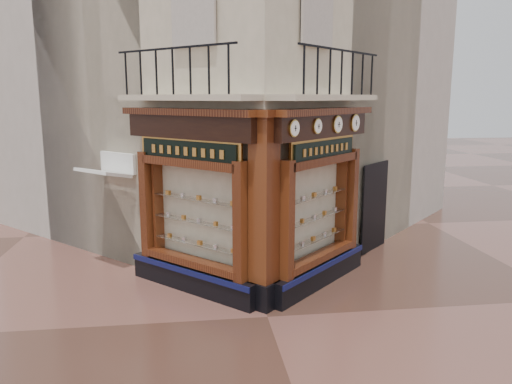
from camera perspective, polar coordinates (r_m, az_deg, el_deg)
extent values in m
plane|color=#442920|center=(10.01, 1.32, -14.08)|extent=(80.00, 80.00, 0.00)
cube|color=beige|center=(15.30, -2.25, 17.51)|extent=(11.31, 11.31, 12.00)
cube|color=#BDB1A4|center=(17.68, -11.29, 14.79)|extent=(11.31, 11.31, 11.00)
cube|color=#BDB1A4|center=(18.07, 5.12, 14.86)|extent=(11.31, 11.31, 11.00)
cube|color=black|center=(11.22, -7.27, -9.81)|extent=(2.72, 2.72, 0.55)
cube|color=#0C103F|center=(11.02, -8.00, -9.03)|extent=(2.50, 2.50, 0.12)
cube|color=#341209|center=(9.87, -1.68, -3.48)|extent=(0.37, 0.37, 2.45)
cube|color=#341209|center=(11.80, -12.28, -1.36)|extent=(0.37, 0.37, 2.45)
cube|color=beige|center=(11.02, -6.24, -2.16)|extent=(1.80, 1.80, 2.10)
cube|color=black|center=(10.54, -7.62, 7.39)|extent=(2.69, 2.69, 0.50)
cube|color=#341209|center=(10.48, -7.94, 9.06)|extent=(2.86, 2.86, 0.14)
cube|color=black|center=(11.57, 7.28, -9.16)|extent=(2.72, 2.72, 0.55)
cube|color=#0C103F|center=(11.42, 8.14, -8.33)|extent=(2.50, 2.50, 0.12)
cube|color=#341209|center=(10.00, 3.41, -3.31)|extent=(0.37, 0.37, 2.45)
cube|color=#341209|center=(12.36, 10.73, -0.75)|extent=(0.37, 0.37, 2.45)
cube|color=beige|center=(11.32, 6.02, -1.80)|extent=(1.80, 1.80, 2.10)
cube|color=black|center=(10.91, 7.61, 7.51)|extent=(2.69, 2.69, 0.50)
cube|color=#341209|center=(10.86, 7.97, 9.12)|extent=(2.86, 2.86, 0.14)
cube|color=black|center=(10.35, 0.90, -11.54)|extent=(0.78, 0.78, 0.55)
cube|color=#341209|center=(9.78, 0.93, -1.05)|extent=(0.64, 0.64, 3.50)
cube|color=#341209|center=(9.58, 0.96, 9.01)|extent=(0.85, 0.85, 0.14)
cube|color=beige|center=(10.46, -8.06, 10.64)|extent=(2.97, 2.97, 0.12)
cube|color=black|center=(10.28, -9.57, 15.91)|extent=(2.36, 2.36, 0.04)
cube|color=beige|center=(10.85, 8.10, 10.65)|extent=(2.97, 2.97, 0.12)
cube|color=black|center=(10.73, 9.83, 15.68)|extent=(2.36, 2.36, 0.04)
cylinder|color=gold|center=(9.67, 4.34, 7.27)|extent=(0.27, 0.27, 0.34)
cylinder|color=white|center=(9.65, 4.49, 7.27)|extent=(0.22, 0.22, 0.29)
cube|color=black|center=(9.64, 4.57, 7.26)|extent=(0.02, 0.02, 0.11)
cube|color=black|center=(9.64, 4.57, 7.26)|extent=(0.07, 0.07, 0.01)
cylinder|color=gold|center=(10.40, 7.00, 7.47)|extent=(0.26, 0.26, 0.32)
cylinder|color=white|center=(10.39, 7.14, 7.47)|extent=(0.21, 0.21, 0.28)
cube|color=black|center=(10.38, 7.21, 7.46)|extent=(0.02, 0.02, 0.11)
cube|color=black|center=(10.38, 7.21, 7.46)|extent=(0.07, 0.07, 0.01)
cylinder|color=gold|center=(11.15, 9.28, 7.63)|extent=(0.31, 0.31, 0.38)
cylinder|color=white|center=(11.14, 9.41, 7.62)|extent=(0.25, 0.25, 0.33)
cube|color=black|center=(11.13, 9.48, 7.62)|extent=(0.02, 0.02, 0.13)
cube|color=black|center=(11.13, 9.48, 7.62)|extent=(0.08, 0.08, 0.01)
cylinder|color=gold|center=(11.90, 11.23, 7.76)|extent=(0.32, 0.32, 0.40)
cylinder|color=white|center=(11.89, 11.36, 7.75)|extent=(0.26, 0.26, 0.35)
cube|color=black|center=(11.88, 11.42, 7.75)|extent=(0.02, 0.02, 0.13)
cube|color=black|center=(11.88, 11.42, 7.75)|extent=(0.08, 0.08, 0.01)
cube|color=#BF8338|center=(10.56, -7.71, 4.67)|extent=(2.09, 2.09, 0.56)
cube|color=black|center=(10.53, -7.86, 4.65)|extent=(1.95, 1.95, 0.42)
cube|color=#BF8338|center=(10.93, 7.72, 4.88)|extent=(1.89, 1.89, 0.50)
cube|color=black|center=(10.91, 7.90, 4.86)|extent=(1.76, 1.76, 0.38)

